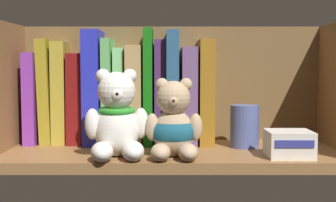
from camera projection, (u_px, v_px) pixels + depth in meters
The scene contains 20 objects.
shelf_board at pixel (171, 155), 91.47cm from camera, with size 64.26×24.90×2.00cm, color olive.
shelf_back_panel at pixel (171, 88), 103.49cm from camera, with size 66.66×1.20×26.93cm, color brown.
shelf_side_panel_left at pixel (2, 91), 90.38cm from camera, with size 1.60×27.30×26.93cm, color olive.
book_0 at pixel (34, 98), 100.05cm from camera, with size 2.43×11.88×19.10cm, color purple.
book_1 at pixel (47, 91), 99.94cm from camera, with size 2.34×10.08×21.93cm, color olive.
book_2 at pixel (61, 92), 99.97cm from camera, with size 2.88×9.74×21.40cm, color #AE9A31.
book_3 at pixel (77, 98), 100.08cm from camera, with size 3.13×11.20×18.94cm, color maroon.
book_4 at pixel (94, 87), 99.90cm from camera, with size 3.39×14.85×23.69cm, color #252CC5.
book_5 at pixel (108, 91), 99.98cm from camera, with size 1.82×13.55×21.97cm, color #5FAB5D.
book_6 at pixel (119, 95), 100.06cm from camera, with size 2.18×10.27×20.08cm, color #83C981.
book_7 at pixel (134, 94), 100.05cm from camera, with size 3.33×12.75×20.59cm, color tan.
book_8 at pixel (148, 86), 99.92cm from camera, with size 1.81×14.41×24.03cm, color #136712.
book_9 at pixel (159, 92), 100.02cm from camera, with size 2.35×10.54×21.78cm, color #4D265F.
book_10 at pixel (172, 87), 99.96cm from camera, with size 2.51×14.85×23.63cm, color #265077.
book_11 at pixel (187, 95), 100.10cm from camera, with size 3.16×12.83×20.24cm, color #6C4B7B.
book_12 at pixel (204, 91), 100.05cm from camera, with size 3.01×14.07×21.80cm, color #946319.
teddy_bear_larger at pixel (115, 120), 83.90cm from camera, with size 11.77×12.13×15.92cm.
teddy_bear_smaller at pixel (173, 126), 83.99cm from camera, with size 10.33×10.73×14.27cm.
pillar_candle at pixel (243, 126), 94.08cm from camera, with size 5.78×5.78×8.55cm, color #4C5B99.
small_product_box at pixel (288, 144), 84.44cm from camera, with size 8.03×7.46×4.76cm.
Camera 1 is at (-0.95, -90.34, 18.80)cm, focal length 49.96 mm.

